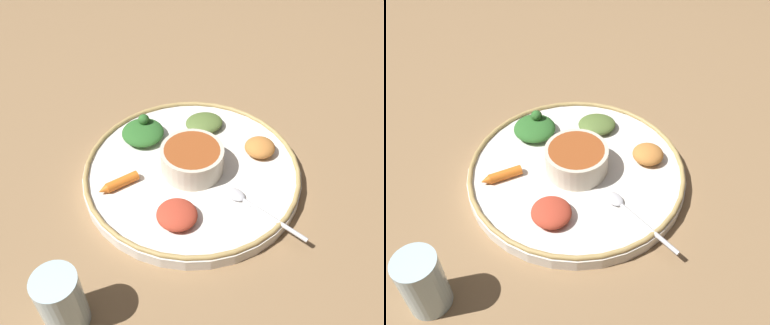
{
  "view_description": "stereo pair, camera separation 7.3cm",
  "coord_description": "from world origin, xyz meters",
  "views": [
    {
      "loc": [
        -0.51,
        0.08,
        0.55
      ],
      "look_at": [
        0.0,
        0.0,
        0.04
      ],
      "focal_mm": 40.11,
      "sensor_mm": 36.0,
      "label": 1
    },
    {
      "loc": [
        -0.52,
        0.0,
        0.55
      ],
      "look_at": [
        0.0,
        0.0,
        0.04
      ],
      "focal_mm": 40.11,
      "sensor_mm": 36.0,
      "label": 2
    }
  ],
  "objects": [
    {
      "name": "drinking_glass",
      "position": [
        -0.23,
        0.2,
        0.04
      ],
      "size": [
        0.06,
        0.06,
        0.1
      ],
      "color": "silver",
      "rests_on": "ground_plane"
    },
    {
      "name": "carrot_near_spoon",
      "position": [
        -0.02,
        0.13,
        0.03
      ],
      "size": [
        0.04,
        0.07,
        0.02
      ],
      "color": "orange",
      "rests_on": "platter"
    },
    {
      "name": "mound_squash",
      "position": [
        0.02,
        -0.13,
        0.04
      ],
      "size": [
        0.06,
        0.06,
        0.03
      ],
      "primitive_type": "ellipsoid",
      "rotation": [
        0.0,
        0.0,
        4.61
      ],
      "color": "#C67A38",
      "rests_on": "platter"
    },
    {
      "name": "mound_collards",
      "position": [
        0.11,
        -0.04,
        0.03
      ],
      "size": [
        0.06,
        0.07,
        0.02
      ],
      "primitive_type": "ellipsoid",
      "rotation": [
        0.0,
        0.0,
        1.62
      ],
      "color": "#567033",
      "rests_on": "platter"
    },
    {
      "name": "ground_plane",
      "position": [
        0.0,
        0.0,
        0.0
      ],
      "size": [
        2.4,
        2.4,
        0.0
      ],
      "primitive_type": "plane",
      "color": "olive"
    },
    {
      "name": "platter_rim",
      "position": [
        0.0,
        0.0,
        0.02
      ],
      "size": [
        0.37,
        0.37,
        0.01
      ],
      "primitive_type": "torus",
      "color": "tan",
      "rests_on": "platter"
    },
    {
      "name": "mound_berbere_red",
      "position": [
        -0.11,
        0.04,
        0.03
      ],
      "size": [
        0.09,
        0.09,
        0.03
      ],
      "primitive_type": "ellipsoid",
      "rotation": [
        0.0,
        0.0,
        0.79
      ],
      "color": "#B73D28",
      "rests_on": "platter"
    },
    {
      "name": "center_bowl",
      "position": [
        0.0,
        0.0,
        0.05
      ],
      "size": [
        0.11,
        0.11,
        0.05
      ],
      "color": "beige",
      "rests_on": "platter"
    },
    {
      "name": "spoon",
      "position": [
        -0.1,
        -0.08,
        0.03
      ],
      "size": [
        0.13,
        0.11,
        0.01
      ],
      "color": "silver",
      "rests_on": "platter"
    },
    {
      "name": "platter",
      "position": [
        0.0,
        0.0,
        0.01
      ],
      "size": [
        0.38,
        0.38,
        0.02
      ],
      "primitive_type": "cylinder",
      "color": "white",
      "rests_on": "ground_plane"
    },
    {
      "name": "greens_pile",
      "position": [
        0.09,
        0.08,
        0.04
      ],
      "size": [
        0.1,
        0.1,
        0.04
      ],
      "color": "#2D6628",
      "rests_on": "platter"
    }
  ]
}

